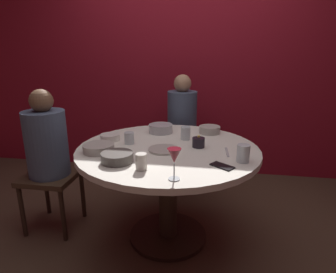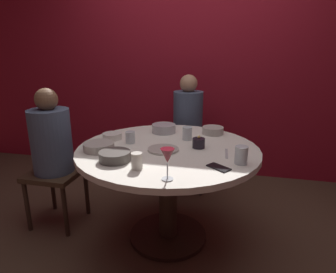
{
  "view_description": "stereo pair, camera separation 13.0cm",
  "coord_description": "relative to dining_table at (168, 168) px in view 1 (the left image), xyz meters",
  "views": [
    {
      "loc": [
        0.31,
        -1.93,
        1.41
      ],
      "look_at": [
        0.0,
        0.0,
        0.83
      ],
      "focal_mm": 30.64,
      "sensor_mm": 36.0,
      "label": 1
    },
    {
      "loc": [
        0.44,
        -1.9,
        1.41
      ],
      "look_at": [
        0.0,
        0.0,
        0.83
      ],
      "focal_mm": 30.64,
      "sensor_mm": 36.0,
      "label": 2
    }
  ],
  "objects": [
    {
      "name": "cup_center_front",
      "position": [
        -0.3,
        0.03,
        0.2
      ],
      "size": [
        0.07,
        0.07,
        0.09
      ],
      "primitive_type": "cylinder",
      "color": "silver",
      "rests_on": "dining_table"
    },
    {
      "name": "wine_glass",
      "position": [
        0.12,
        -0.53,
        0.29
      ],
      "size": [
        0.08,
        0.08,
        0.18
      ],
      "color": "silver",
      "rests_on": "dining_table"
    },
    {
      "name": "dining_table",
      "position": [
        0.0,
        0.0,
        0.0
      ],
      "size": [
        1.3,
        1.3,
        0.75
      ],
      "color": "silver",
      "rests_on": "ground"
    },
    {
      "name": "dinner_plate",
      "position": [
        -0.02,
        -0.07,
        0.17
      ],
      "size": [
        0.22,
        0.22,
        0.01
      ],
      "primitive_type": "cylinder",
      "color": "#B2ADA3",
      "rests_on": "dining_table"
    },
    {
      "name": "cup_by_right_diner",
      "position": [
        0.11,
        0.21,
        0.21
      ],
      "size": [
        0.07,
        0.07,
        0.1
      ],
      "primitive_type": "cylinder",
      "color": "silver",
      "rests_on": "dining_table"
    },
    {
      "name": "bowl_rice_portion",
      "position": [
        -0.45,
        -0.17,
        0.19
      ],
      "size": [
        0.21,
        0.21,
        0.05
      ],
      "primitive_type": "cylinder",
      "color": "#B2ADA3",
      "rests_on": "dining_table"
    },
    {
      "name": "cell_phone",
      "position": [
        0.38,
        -0.31,
        0.16
      ],
      "size": [
        0.15,
        0.14,
        0.01
      ],
      "primitive_type": "cube",
      "rotation": [
        0.0,
        0.0,
        4.07
      ],
      "color": "black",
      "rests_on": "dining_table"
    },
    {
      "name": "cup_near_candle",
      "position": [
        -0.09,
        -0.43,
        0.21
      ],
      "size": [
        0.07,
        0.07,
        0.1
      ],
      "primitive_type": "cylinder",
      "color": "beige",
      "rests_on": "dining_table"
    },
    {
      "name": "seated_diner_back",
      "position": [
        0.0,
        0.91,
        0.14
      ],
      "size": [
        0.4,
        0.4,
        1.19
      ],
      "rotation": [
        0.0,
        0.0,
        4.71
      ],
      "color": "#3F2D1E",
      "rests_on": "ground"
    },
    {
      "name": "bowl_serving_large",
      "position": [
        -0.12,
        0.37,
        0.19
      ],
      "size": [
        0.2,
        0.2,
        0.07
      ],
      "primitive_type": "cylinder",
      "color": "#B7B7BC",
      "rests_on": "dining_table"
    },
    {
      "name": "seated_diner_left",
      "position": [
        -0.95,
        0.0,
        0.12
      ],
      "size": [
        0.4,
        0.4,
        1.14
      ],
      "rotation": [
        0.0,
        0.0,
        6.28
      ],
      "color": "#3F2D1E",
      "rests_on": "ground"
    },
    {
      "name": "ground_plane",
      "position": [
        0.0,
        0.0,
        -0.59
      ],
      "size": [
        8.0,
        8.0,
        0.0
      ],
      "primitive_type": "plane",
      "color": "#4C3828"
    },
    {
      "name": "back_wall",
      "position": [
        0.0,
        1.41,
        0.71
      ],
      "size": [
        6.0,
        0.1,
        2.6
      ],
      "primitive_type": "cube",
      "color": "maroon",
      "rests_on": "ground"
    },
    {
      "name": "fork_near_plate",
      "position": [
        0.42,
        -0.05,
        0.16
      ],
      "size": [
        0.02,
        0.18,
        0.01
      ],
      "primitive_type": "cube",
      "rotation": [
        0.0,
        0.0,
        0.05
      ],
      "color": "#B7B7BC",
      "rests_on": "dining_table"
    },
    {
      "name": "bowl_sauce_side",
      "position": [
        0.29,
        0.42,
        0.19
      ],
      "size": [
        0.18,
        0.18,
        0.06
      ],
      "primitive_type": "cylinder",
      "color": "#B2ADA3",
      "rests_on": "dining_table"
    },
    {
      "name": "bowl_small_white",
      "position": [
        -0.27,
        -0.33,
        0.19
      ],
      "size": [
        0.2,
        0.2,
        0.06
      ],
      "primitive_type": "cylinder",
      "color": "#4C4742",
      "rests_on": "dining_table"
    },
    {
      "name": "candle_holder",
      "position": [
        0.22,
        0.04,
        0.19
      ],
      "size": [
        0.09,
        0.09,
        0.09
      ],
      "color": "black",
      "rests_on": "dining_table"
    },
    {
      "name": "bowl_salad_center",
      "position": [
        -0.47,
        0.1,
        0.18
      ],
      "size": [
        0.15,
        0.15,
        0.05
      ],
      "primitive_type": "cylinder",
      "color": "silver",
      "rests_on": "dining_table"
    },
    {
      "name": "cup_by_left_diner",
      "position": [
        0.51,
        -0.21,
        0.21
      ],
      "size": [
        0.08,
        0.08,
        0.11
      ],
      "primitive_type": "cylinder",
      "color": "silver",
      "rests_on": "dining_table"
    }
  ]
}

